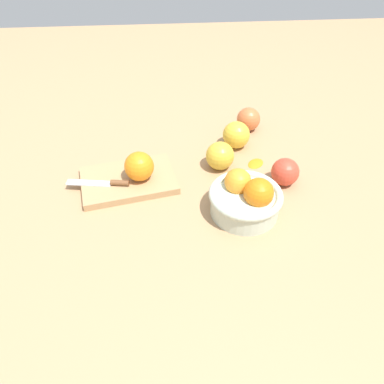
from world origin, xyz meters
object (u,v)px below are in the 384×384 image
at_px(orange_on_board, 139,166).
at_px(bowl, 246,198).
at_px(knife, 107,183).
at_px(apple_back_left, 285,172).
at_px(apple_front_left_3, 236,135).
at_px(apple_front_left, 220,156).
at_px(apple_front_left_2, 248,119).
at_px(cutting_board, 128,180).

bearing_deg(orange_on_board, bowl, 153.69).
bearing_deg(knife, bowl, 162.66).
distance_m(orange_on_board, apple_back_left, 0.36).
bearing_deg(apple_front_left_3, apple_front_left, 58.09).
bearing_deg(knife, apple_front_left, -166.20).
xyz_separation_m(orange_on_board, apple_front_left_3, (-0.26, -0.15, -0.02)).
distance_m(apple_front_left_2, apple_front_left_3, 0.10).
height_order(apple_front_left, apple_front_left_2, apple_front_left).
bearing_deg(orange_on_board, apple_front_left_2, -143.68).
relative_size(orange_on_board, apple_front_left_2, 1.05).
relative_size(apple_front_left_2, apple_front_left_3, 0.91).
distance_m(knife, apple_front_left_2, 0.47).
relative_size(knife, apple_front_left, 2.10).
height_order(bowl, apple_front_left, bowl).
distance_m(bowl, apple_back_left, 0.15).
height_order(bowl, apple_front_left_2, bowl).
height_order(knife, apple_front_left_2, apple_front_left_2).
bearing_deg(knife, apple_front_left_3, -154.64).
relative_size(apple_front_left, apple_back_left, 1.07).
height_order(bowl, apple_back_left, bowl).
height_order(apple_front_left_2, apple_front_left_3, apple_front_left_3).
height_order(bowl, orange_on_board, bowl).
distance_m(bowl, apple_front_left, 0.18).
distance_m(apple_back_left, apple_front_left_3, 0.19).
xyz_separation_m(knife, apple_front_left_3, (-0.35, -0.16, 0.01)).
height_order(knife, apple_back_left, apple_back_left).
bearing_deg(bowl, apple_front_left_2, -101.76).
relative_size(apple_front_left_2, apple_back_left, 1.00).
relative_size(bowl, cutting_board, 0.72).
distance_m(cutting_board, knife, 0.06).
bearing_deg(bowl, cutting_board, -24.45).
distance_m(bowl, apple_front_left_3, 0.27).
bearing_deg(apple_front_left_3, knife, 25.36).
height_order(cutting_board, apple_back_left, apple_back_left).
relative_size(knife, apple_front_left_2, 2.25).
xyz_separation_m(orange_on_board, apple_back_left, (-0.36, 0.02, -0.02)).
bearing_deg(cutting_board, apple_front_left_2, -146.72).
bearing_deg(apple_back_left, apple_front_left, -26.75).
xyz_separation_m(knife, apple_front_left, (-0.29, -0.07, 0.01)).
height_order(bowl, apple_front_left_3, bowl).
bearing_deg(cutting_board, apple_front_left, -168.65).
distance_m(orange_on_board, apple_front_left_3, 0.30).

